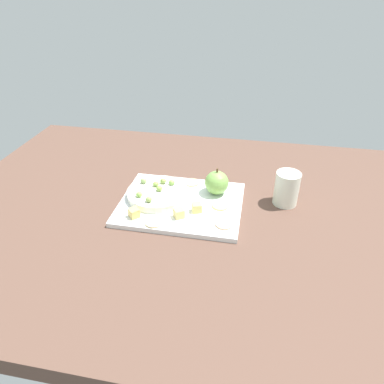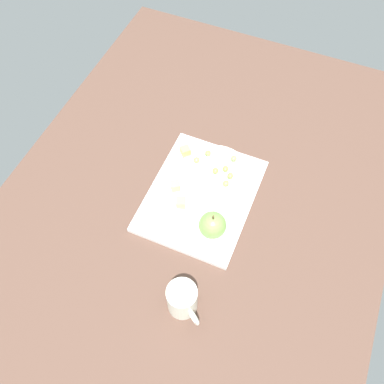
% 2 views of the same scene
% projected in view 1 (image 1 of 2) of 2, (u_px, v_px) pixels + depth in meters
% --- Properties ---
extents(table, '(1.36, 1.00, 0.04)m').
position_uv_depth(table, '(184.00, 215.00, 1.00)').
color(table, brown).
rests_on(table, ground).
extents(platter, '(0.33, 0.26, 0.01)m').
position_uv_depth(platter, '(181.00, 204.00, 0.99)').
color(platter, white).
rests_on(platter, table).
extents(serving_dish, '(0.17, 0.17, 0.02)m').
position_uv_depth(serving_dish, '(158.00, 194.00, 1.01)').
color(serving_dish, white).
rests_on(serving_dish, platter).
extents(apple_whole, '(0.07, 0.07, 0.07)m').
position_uv_depth(apple_whole, '(217.00, 183.00, 1.01)').
color(apple_whole, '#7DB151').
rests_on(apple_whole, platter).
extents(apple_stem, '(0.01, 0.01, 0.01)m').
position_uv_depth(apple_stem, '(217.00, 170.00, 0.99)').
color(apple_stem, brown).
rests_on(apple_stem, apple_whole).
extents(cheese_cube_0, '(0.03, 0.03, 0.02)m').
position_uv_depth(cheese_cube_0, '(134.00, 213.00, 0.92)').
color(cheese_cube_0, '#E8CB69').
rests_on(cheese_cube_0, platter).
extents(cheese_cube_1, '(0.03, 0.03, 0.02)m').
position_uv_depth(cheese_cube_1, '(180.00, 213.00, 0.92)').
color(cheese_cube_1, '#E8D077').
rests_on(cheese_cube_1, platter).
extents(cheese_cube_2, '(0.03, 0.03, 0.02)m').
position_uv_depth(cheese_cube_2, '(197.00, 208.00, 0.94)').
color(cheese_cube_2, '#E7D371').
rests_on(cheese_cube_2, platter).
extents(cracker_0, '(0.05, 0.05, 0.00)m').
position_uv_depth(cracker_0, '(220.00, 206.00, 0.97)').
color(cracker_0, '#DBC37D').
rests_on(cracker_0, platter).
extents(cracker_1, '(0.05, 0.05, 0.00)m').
position_uv_depth(cracker_1, '(224.00, 224.00, 0.90)').
color(cracker_1, '#E2B38B').
rests_on(cracker_1, platter).
extents(cracker_2, '(0.05, 0.05, 0.00)m').
position_uv_depth(cracker_2, '(191.00, 183.00, 1.07)').
color(cracker_2, '#D2C382').
rests_on(cracker_2, platter).
extents(cracker_3, '(0.05, 0.05, 0.00)m').
position_uv_depth(cracker_3, '(154.00, 222.00, 0.91)').
color(cracker_3, beige).
rests_on(cracker_3, platter).
extents(grape_0, '(0.02, 0.02, 0.01)m').
position_uv_depth(grape_0, '(139.00, 194.00, 0.97)').
color(grape_0, '#88B950').
rests_on(grape_0, serving_dish).
extents(grape_1, '(0.02, 0.02, 0.02)m').
position_uv_depth(grape_1, '(159.00, 188.00, 0.99)').
color(grape_1, '#8FB34E').
rests_on(grape_1, serving_dish).
extents(grape_2, '(0.02, 0.02, 0.02)m').
position_uv_depth(grape_2, '(149.00, 199.00, 0.95)').
color(grape_2, '#92B05B').
rests_on(grape_2, serving_dish).
extents(grape_3, '(0.02, 0.02, 0.01)m').
position_uv_depth(grape_3, '(172.00, 182.00, 1.02)').
color(grape_3, '#90BE58').
rests_on(grape_3, serving_dish).
extents(grape_4, '(0.02, 0.02, 0.02)m').
position_uv_depth(grape_4, '(163.00, 181.00, 1.03)').
color(grape_4, '#90AC52').
rests_on(grape_4, serving_dish).
extents(grape_5, '(0.02, 0.02, 0.02)m').
position_uv_depth(grape_5, '(143.00, 181.00, 1.03)').
color(grape_5, '#8DAE61').
rests_on(grape_5, serving_dish).
extents(grape_6, '(0.02, 0.02, 0.01)m').
position_uv_depth(grape_6, '(156.00, 184.00, 1.02)').
color(grape_6, '#8BB04D').
rests_on(grape_6, serving_dish).
extents(cup, '(0.07, 0.09, 0.10)m').
position_uv_depth(cup, '(287.00, 188.00, 0.98)').
color(cup, white).
rests_on(cup, table).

